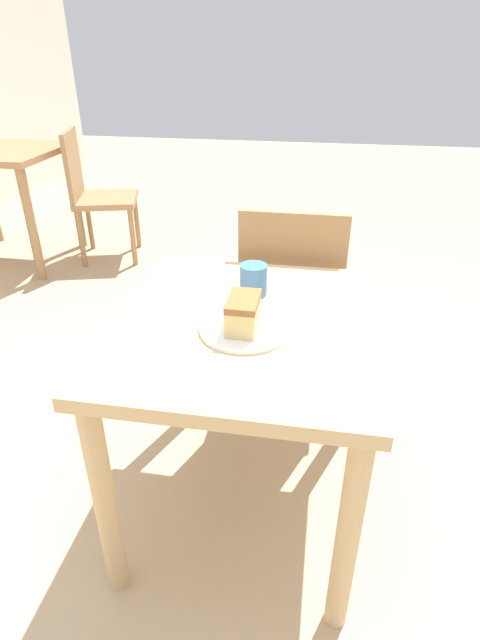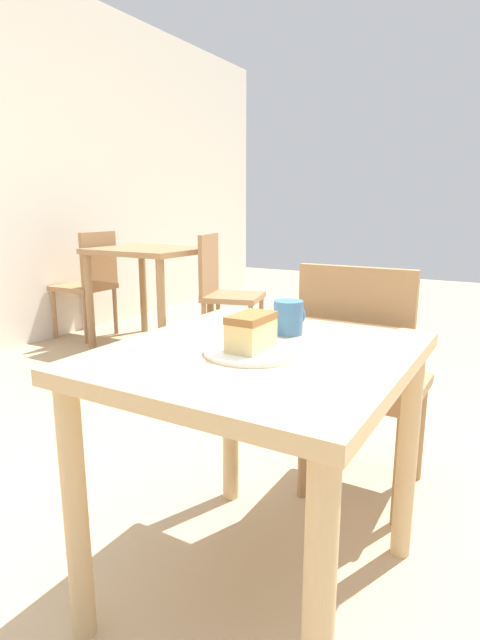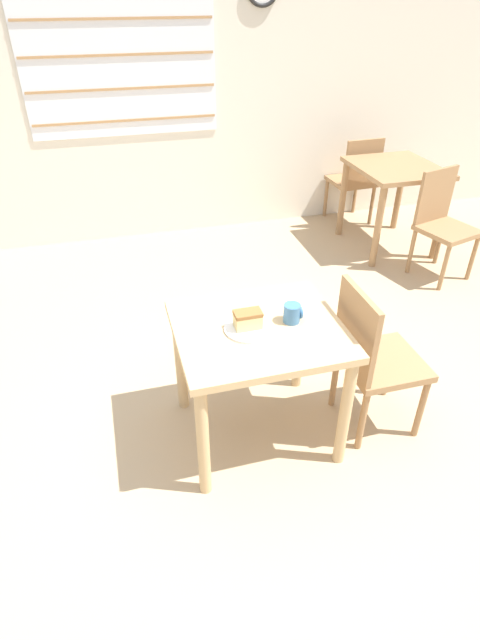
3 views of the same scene
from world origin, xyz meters
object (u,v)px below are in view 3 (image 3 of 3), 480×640
at_px(chair_far_opposite, 355,178).
at_px(cake_slice, 248,319).
at_px(dining_table_near, 258,347).
at_px(plate, 249,328).
at_px(dining_table_far, 394,181).
at_px(coffee_mug, 293,313).
at_px(chair_far_corner, 442,221).
at_px(chair_near_window, 372,356).

relative_size(chair_far_opposite, cake_slice, 6.69).
bearing_deg(dining_table_near, plate, -173.25).
height_order(dining_table_near, dining_table_far, dining_table_far).
height_order(plate, coffee_mug, coffee_mug).
height_order(dining_table_near, chair_far_corner, chair_far_corner).
distance_m(chair_far_corner, cake_slice, 2.52).
height_order(plate, cake_slice, cake_slice).
bearing_deg(cake_slice, plate, -26.95).
relative_size(chair_far_corner, coffee_mug, 9.18).
height_order(dining_table_far, chair_far_opposite, chair_far_opposite).
height_order(dining_table_near, chair_near_window, chair_near_window).
bearing_deg(plate, chair_far_corner, 33.84).
bearing_deg(chair_far_corner, cake_slice, -161.82).
bearing_deg(chair_near_window, chair_far_corner, -43.85).
relative_size(dining_table_far, chair_near_window, 0.91).
xyz_separation_m(dining_table_near, plate, (-0.05, -0.01, 0.13)).
relative_size(chair_far_opposite, coffee_mug, 9.18).
relative_size(dining_table_far, cake_slice, 6.11).
bearing_deg(cake_slice, coffee_mug, 1.71).
relative_size(dining_table_near, coffee_mug, 8.52).
bearing_deg(chair_far_opposite, plate, 51.44).
xyz_separation_m(chair_far_opposite, cake_slice, (-1.88, -2.59, 0.30)).
height_order(dining_table_far, cake_slice, cake_slice).
xyz_separation_m(cake_slice, coffee_mug, (0.23, 0.01, -0.01)).
xyz_separation_m(chair_near_window, chair_far_corner, (1.42, 1.48, 0.00)).
bearing_deg(chair_far_opposite, dining_table_far, 94.09).
distance_m(chair_far_corner, plate, 2.51).
height_order(chair_near_window, chair_far_corner, same).
distance_m(chair_far_corner, chair_far_opposite, 1.22).
bearing_deg(plate, coffee_mug, 2.46).
height_order(chair_far_corner, plate, chair_far_corner).
height_order(dining_table_far, coffee_mug, coffee_mug).
height_order(chair_far_opposite, coffee_mug, chair_far_opposite).
bearing_deg(chair_near_window, plate, 82.64).
bearing_deg(cake_slice, chair_far_opposite, 54.01).
bearing_deg(coffee_mug, chair_far_opposite, 57.45).
height_order(dining_table_near, chair_far_opposite, chair_far_opposite).
bearing_deg(cake_slice, dining_table_near, 3.33).
bearing_deg(dining_table_far, plate, -134.31).
relative_size(dining_table_near, dining_table_far, 1.02).
distance_m(cake_slice, coffee_mug, 0.23).
bearing_deg(cake_slice, chair_far_corner, 33.71).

